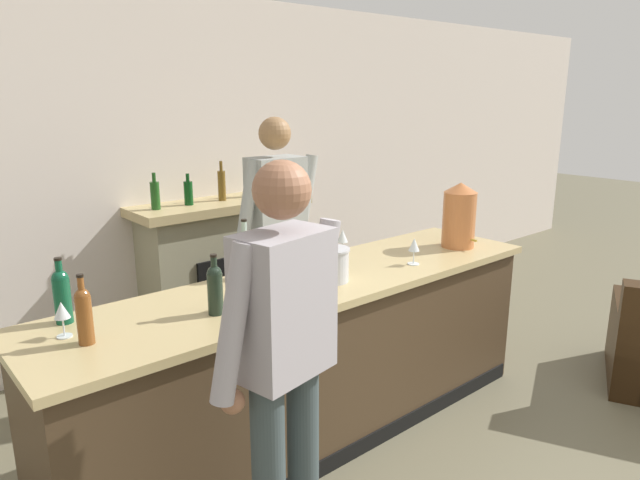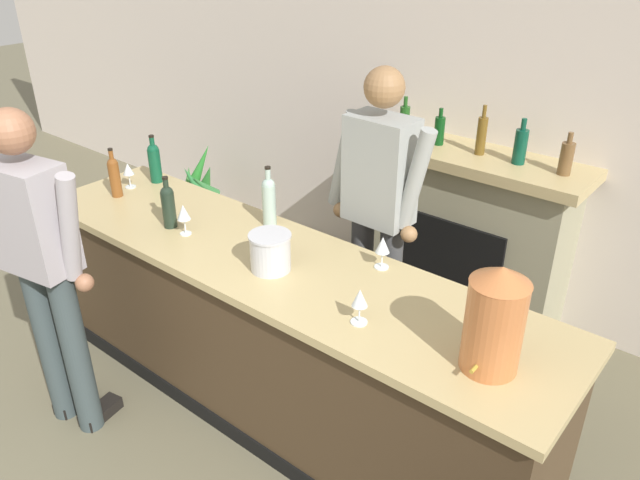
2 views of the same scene
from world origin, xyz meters
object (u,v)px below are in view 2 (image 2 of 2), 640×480
at_px(ice_bucket_steel, 270,252).
at_px(wine_bottle_riesling_slim, 154,161).
at_px(wine_glass_mid_counter, 184,213).
at_px(wine_bottle_rose_blush, 168,205).
at_px(person_bartender, 378,217).
at_px(potted_plant_corner, 200,193).
at_px(wine_glass_front_right, 360,300).
at_px(wine_bottle_cabernet_heavy, 269,199).
at_px(wine_bottle_port_short, 114,175).
at_px(fireplace_stone, 468,234).
at_px(person_customer, 44,266).
at_px(wine_glass_near_bucket, 128,170).
at_px(copper_dispenser, 495,319).
at_px(wine_glass_front_left, 383,246).

bearing_deg(ice_bucket_steel, wine_bottle_riesling_slim, 165.53).
xyz_separation_m(wine_bottle_riesling_slim, wine_glass_mid_counter, (0.72, -0.37, -0.02)).
bearing_deg(ice_bucket_steel, wine_bottle_rose_blush, -178.91).
height_order(person_bartender, wine_bottle_riesling_slim, person_bartender).
relative_size(potted_plant_corner, wine_glass_front_right, 4.42).
xyz_separation_m(ice_bucket_steel, wine_bottle_cabernet_heavy, (-0.34, 0.35, 0.06)).
xyz_separation_m(wine_bottle_riesling_slim, wine_bottle_rose_blush, (0.59, -0.36, -0.01)).
distance_m(wine_bottle_riesling_slim, wine_bottle_port_short, 0.30).
height_order(wine_bottle_port_short, wine_glass_mid_counter, wine_bottle_port_short).
height_order(fireplace_stone, person_customer, person_customer).
height_order(wine_bottle_riesling_slim, wine_glass_near_bucket, wine_bottle_riesling_slim).
xyz_separation_m(fireplace_stone, copper_dispenser, (0.89, -1.65, 0.60)).
bearing_deg(potted_plant_corner, copper_dispenser, -22.48).
xyz_separation_m(potted_plant_corner, wine_bottle_port_short, (0.85, -1.32, 0.80)).
xyz_separation_m(copper_dispenser, wine_glass_front_left, (-0.74, 0.36, -0.11)).
bearing_deg(copper_dispenser, person_customer, -161.02).
bearing_deg(wine_glass_near_bucket, copper_dispenser, -4.27).
xyz_separation_m(wine_bottle_cabernet_heavy, wine_glass_front_right, (0.94, -0.44, -0.04)).
bearing_deg(person_bartender, wine_glass_mid_counter, -136.12).
bearing_deg(wine_bottle_rose_blush, wine_glass_front_right, -3.25).
bearing_deg(wine_bottle_riesling_slim, wine_glass_near_bucket, -107.61).
bearing_deg(person_bartender, wine_bottle_rose_blush, -141.10).
xyz_separation_m(person_bartender, wine_glass_mid_counter, (-0.76, -0.73, 0.06)).
height_order(person_customer, wine_glass_front_left, person_customer).
bearing_deg(person_customer, wine_glass_near_bucket, 120.84).
bearing_deg(potted_plant_corner, wine_bottle_rose_blush, -43.94).
relative_size(wine_glass_mid_counter, wine_glass_front_left, 1.03).
bearing_deg(wine_bottle_riesling_slim, ice_bucket_steel, -14.47).
relative_size(wine_bottle_cabernet_heavy, wine_bottle_rose_blush, 1.16).
xyz_separation_m(wine_bottle_cabernet_heavy, wine_glass_mid_counter, (-0.27, -0.37, -0.03)).
xyz_separation_m(copper_dispenser, wine_bottle_port_short, (-2.49, 0.06, -0.09)).
xyz_separation_m(person_customer, wine_glass_near_bucket, (-0.53, 0.88, 0.10)).
bearing_deg(person_bartender, wine_bottle_cabernet_heavy, -143.90).
xyz_separation_m(person_bartender, wine_glass_near_bucket, (-1.53, -0.53, 0.05)).
bearing_deg(fireplace_stone, wine_bottle_riesling_slim, -141.12).
xyz_separation_m(potted_plant_corner, wine_bottle_rose_blush, (1.44, -1.38, 0.80)).
bearing_deg(potted_plant_corner, wine_glass_near_bucket, -56.18).
bearing_deg(person_bartender, wine_bottle_riesling_slim, -166.27).
xyz_separation_m(fireplace_stone, wine_glass_front_left, (0.15, -1.28, 0.49)).
height_order(copper_dispenser, wine_bottle_cabernet_heavy, copper_dispenser).
distance_m(copper_dispenser, wine_bottle_cabernet_heavy, 1.54).
distance_m(ice_bucket_steel, wine_bottle_riesling_slim, 1.38).
distance_m(person_customer, copper_dispenser, 2.14).
distance_m(ice_bucket_steel, wine_glass_front_left, 0.54).
height_order(person_customer, wine_glass_front_right, person_customer).
xyz_separation_m(wine_bottle_cabernet_heavy, wine_bottle_port_short, (-1.00, -0.31, -0.02)).
relative_size(potted_plant_corner, ice_bucket_steel, 3.52).
bearing_deg(wine_glass_near_bucket, wine_bottle_rose_blush, -16.81).
relative_size(wine_bottle_riesling_slim, wine_bottle_rose_blush, 1.05).
xyz_separation_m(fireplace_stone, wine_glass_mid_counter, (-0.88, -1.66, 0.50)).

